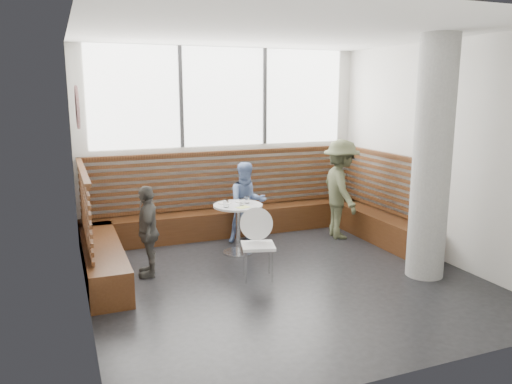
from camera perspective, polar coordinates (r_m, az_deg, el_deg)
name	(u,v)px	position (r m, az deg, el deg)	size (l,w,h in m)	color
room	(285,161)	(6.44, 3.29, 3.58)	(5.00, 5.00, 3.20)	silver
booth	(239,218)	(8.28, -1.99, -3.01)	(5.00, 2.50, 1.44)	#3C200F
concrete_column	(432,160)	(6.95, 19.47, 3.51)	(0.50, 0.50, 3.20)	gray
wall_art	(77,107)	(6.18, -19.75, 9.09)	(0.50, 0.50, 0.03)	white
cafe_table	(238,219)	(7.68, -2.07, -3.05)	(0.76, 0.76, 0.78)	silver
cafe_chair	(256,238)	(6.71, -0.01, -5.26)	(0.45, 0.44, 0.94)	white
adult_man	(341,189)	(8.57, 9.66, 0.32)	(1.09, 0.63, 1.69)	#4A4E34
child_back	(247,203)	(8.22, -1.02, -1.24)	(0.65, 0.51, 1.34)	#6780B3
child_left	(148,231)	(6.92, -12.23, -4.36)	(0.73, 0.30, 1.25)	#4E4C46
plate_near	(224,203)	(7.70, -3.63, -1.27)	(0.20, 0.20, 0.01)	white
plate_far	(241,202)	(7.80, -1.68, -1.10)	(0.20, 0.20, 0.01)	white
glass_left	(226,203)	(7.45, -3.44, -1.31)	(0.08, 0.08, 0.12)	white
glass_mid	(242,202)	(7.57, -1.64, -1.11)	(0.07, 0.07, 0.11)	white
glass_right	(247,200)	(7.69, -1.04, -0.90)	(0.07, 0.07, 0.11)	white
menu_card	(243,207)	(7.44, -1.49, -1.75)	(0.20, 0.14, 0.00)	#A5C64C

